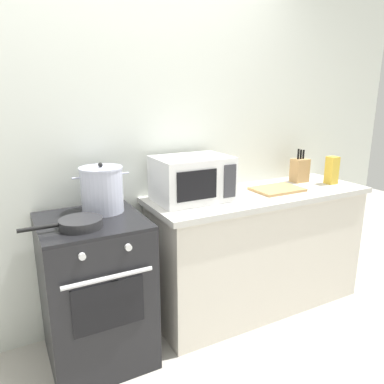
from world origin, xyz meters
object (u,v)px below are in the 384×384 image
object	(u,v)px
microwave	(192,179)
pasta_box	(332,170)
knife_block	(300,170)
stock_pot	(102,189)
frying_pan	(79,223)
stove	(96,290)
cutting_board	(277,189)

from	to	relation	value
microwave	pasta_box	bearing A→B (deg)	-5.09
knife_block	pasta_box	distance (m)	0.25
stock_pot	microwave	size ratio (longest dim) A/B	0.69
stock_pot	pasta_box	distance (m)	1.82
stock_pot	frying_pan	distance (m)	0.31
stove	frying_pan	bearing A→B (deg)	-127.23
pasta_box	stove	bearing A→B (deg)	179.14
frying_pan	cutting_board	size ratio (longest dim) A/B	1.21
stock_pot	microwave	distance (m)	0.60
stock_pot	microwave	xyz separation A→B (m)	(0.60, -0.03, 0.01)
cutting_board	frying_pan	bearing A→B (deg)	-175.69
cutting_board	knife_block	bearing A→B (deg)	21.69
microwave	pasta_box	world-z (taller)	microwave
stock_pot	frying_pan	xyz separation A→B (m)	(-0.19, -0.22, -0.11)
stove	pasta_box	bearing A→B (deg)	-0.86
knife_block	stock_pot	bearing A→B (deg)	-179.02
pasta_box	frying_pan	bearing A→B (deg)	-177.68
frying_pan	microwave	size ratio (longest dim) A/B	0.87
microwave	knife_block	size ratio (longest dim) A/B	1.83
knife_block	pasta_box	world-z (taller)	knife_block
stove	microwave	size ratio (longest dim) A/B	1.84
stock_pot	cutting_board	world-z (taller)	stock_pot
cutting_board	pasta_box	bearing A→B (deg)	-3.23
stove	stock_pot	distance (m)	0.62
frying_pan	knife_block	xyz separation A→B (m)	(1.83, 0.25, 0.07)
stove	frying_pan	xyz separation A→B (m)	(-0.08, -0.11, 0.48)
stove	stock_pot	world-z (taller)	stock_pot
stock_pot	stove	bearing A→B (deg)	-132.92
knife_block	cutting_board	bearing A→B (deg)	-158.31
stove	knife_block	distance (m)	1.84
frying_pan	pasta_box	world-z (taller)	pasta_box
microwave	cutting_board	bearing A→B (deg)	-6.52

